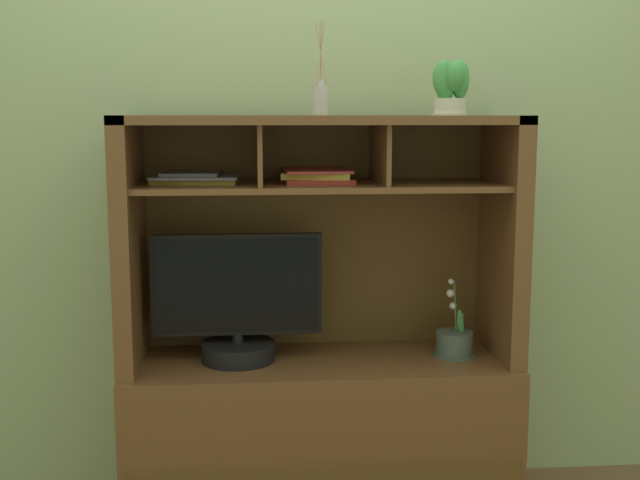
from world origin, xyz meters
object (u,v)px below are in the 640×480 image
magazine_stack_left (316,176)px  potted_succulent (451,87)px  media_console (320,392)px  potted_orchid (454,343)px  magazine_stack_centre (195,178)px  tv_monitor (237,310)px  diffuser_bottle (321,99)px

magazine_stack_left → potted_succulent: 0.54m
media_console → potted_orchid: size_ratio=5.02×
magazine_stack_centre → potted_orchid: bearing=-2.9°
media_console → tv_monitor: bearing=-178.6°
magazine_stack_left → magazine_stack_centre: 0.42m
tv_monitor → magazine_stack_centre: size_ratio=1.92×
diffuser_bottle → magazine_stack_centre: bearing=172.4°
media_console → magazine_stack_centre: 0.88m
magazine_stack_left → potted_succulent: potted_succulent is taller
magazine_stack_left → magazine_stack_centre: (-0.42, -0.01, -0.00)m
potted_succulent → magazine_stack_left: bearing=172.1°
potted_succulent → diffuser_bottle: bearing=180.0°
media_console → potted_orchid: (0.48, -0.02, 0.18)m
media_console → diffuser_bottle: bearing=-90.0°
tv_monitor → magazine_stack_centre: bearing=167.7°
potted_orchid → magazine_stack_centre: magazine_stack_centre is taller
tv_monitor → magazine_stack_left: magazine_stack_left is taller
tv_monitor → potted_orchid: size_ratio=2.07×
magazine_stack_left → potted_succulent: bearing=-7.9°
tv_monitor → potted_orchid: 0.78m
magazine_stack_centre → diffuser_bottle: bearing=-7.6°
magazine_stack_left → potted_succulent: size_ratio=1.54×
potted_orchid → potted_succulent: bearing=-164.2°
diffuser_bottle → potted_succulent: bearing=-0.0°
potted_orchid → media_console: bearing=177.3°
potted_orchid → potted_succulent: potted_succulent is taller
media_console → diffuser_bottle: (0.00, -0.03, 1.03)m
media_console → potted_succulent: 1.16m
magazine_stack_left → diffuser_bottle: diffuser_bottle is taller
potted_orchid → magazine_stack_centre: size_ratio=0.92×
tv_monitor → potted_succulent: 1.06m
tv_monitor → diffuser_bottle: 0.78m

